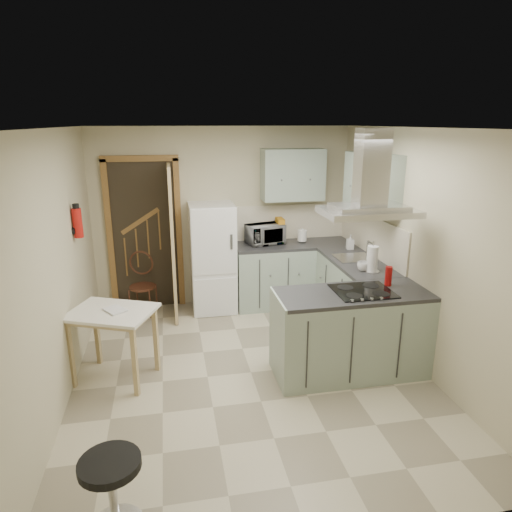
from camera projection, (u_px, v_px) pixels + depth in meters
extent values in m
plane|color=#BBB091|center=(251.00, 372.00, 4.84)|extent=(4.20, 4.20, 0.00)
plane|color=silver|center=(250.00, 128.00, 4.13)|extent=(4.20, 4.20, 0.00)
plane|color=#BBB291|center=(224.00, 217.00, 6.46)|extent=(3.60, 0.00, 3.60)
plane|color=#BBB291|center=(56.00, 271.00, 4.15)|extent=(0.00, 4.20, 4.20)
plane|color=#BBB291|center=(418.00, 250.00, 4.81)|extent=(0.00, 4.20, 4.20)
cube|color=brown|center=(145.00, 235.00, 6.28)|extent=(1.10, 0.12, 2.10)
cube|color=white|center=(213.00, 258.00, 6.28)|extent=(0.60, 0.60, 1.50)
cube|color=#9EB2A0|center=(273.00, 275.00, 6.52)|extent=(1.08, 0.60, 0.90)
cube|color=#9EB2A0|center=(346.00, 287.00, 6.04)|extent=(0.60, 1.95, 0.90)
cube|color=beige|center=(289.00, 222.00, 6.65)|extent=(1.68, 0.02, 0.50)
cube|color=#9EB2A0|center=(293.00, 175.00, 6.30)|extent=(0.85, 0.35, 0.70)
cube|color=#9EB2A0|center=(372.00, 183.00, 5.41)|extent=(0.35, 0.90, 0.70)
cube|color=#9EB2A0|center=(351.00, 333.00, 4.73)|extent=(1.55, 0.65, 0.90)
cube|color=black|center=(363.00, 291.00, 4.62)|extent=(0.58, 0.50, 0.01)
cube|color=silver|center=(368.00, 212.00, 4.39)|extent=(0.90, 0.55, 0.10)
cube|color=silver|center=(354.00, 258.00, 5.75)|extent=(0.45, 0.40, 0.01)
cylinder|color=#B2140F|center=(78.00, 223.00, 4.94)|extent=(0.10, 0.10, 0.32)
cube|color=tan|center=(115.00, 345.00, 4.63)|extent=(0.98, 0.87, 0.75)
cube|color=#50341A|center=(142.00, 287.00, 6.20)|extent=(0.44, 0.44, 0.79)
cylinder|color=black|center=(113.00, 494.00, 2.92)|extent=(0.47, 0.47, 0.53)
imported|color=black|center=(265.00, 234.00, 6.39)|extent=(0.56, 0.45, 0.27)
cylinder|color=white|center=(302.00, 235.00, 6.49)|extent=(0.15, 0.15, 0.20)
cube|color=orange|center=(280.00, 230.00, 6.48)|extent=(0.10, 0.23, 0.34)
imported|color=silver|center=(350.00, 242.00, 6.13)|extent=(0.10, 0.10, 0.20)
cylinder|color=silver|center=(372.00, 259.00, 5.19)|extent=(0.12, 0.12, 0.31)
imported|color=white|center=(363.00, 266.00, 5.25)|extent=(0.15, 0.15, 0.11)
cylinder|color=#A40E0E|center=(388.00, 276.00, 4.77)|extent=(0.09, 0.09, 0.21)
imported|color=#983238|center=(107.00, 308.00, 4.45)|extent=(0.26, 0.28, 0.10)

